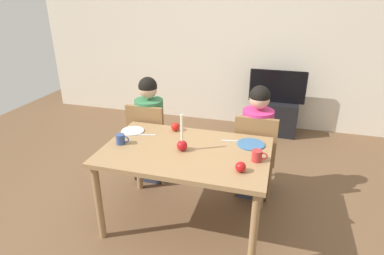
{
  "coord_description": "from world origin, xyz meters",
  "views": [
    {
      "loc": [
        0.72,
        -2.31,
        2.0
      ],
      "look_at": [
        0.0,
        0.2,
        0.87
      ],
      "focal_mm": 30.19,
      "sensor_mm": 36.0,
      "label": 1
    }
  ],
  "objects": [
    {
      "name": "ground_plane",
      "position": [
        0.0,
        0.0,
        0.0
      ],
      "size": [
        7.68,
        7.68,
        0.0
      ],
      "primitive_type": "plane",
      "color": "brown"
    },
    {
      "name": "back_wall",
      "position": [
        0.0,
        2.6,
        1.3
      ],
      "size": [
        6.4,
        0.1,
        2.6
      ],
      "primitive_type": "cube",
      "color": "beige",
      "rests_on": "ground"
    },
    {
      "name": "dining_table",
      "position": [
        0.0,
        0.0,
        0.67
      ],
      "size": [
        1.4,
        0.9,
        0.75
      ],
      "color": "#99754C",
      "rests_on": "ground"
    },
    {
      "name": "chair_left",
      "position": [
        -0.6,
        0.61,
        0.51
      ],
      "size": [
        0.4,
        0.4,
        0.9
      ],
      "color": "olive",
      "rests_on": "ground"
    },
    {
      "name": "chair_right",
      "position": [
        0.54,
        0.61,
        0.51
      ],
      "size": [
        0.4,
        0.4,
        0.9
      ],
      "color": "olive",
      "rests_on": "ground"
    },
    {
      "name": "person_left_child",
      "position": [
        -0.6,
        0.64,
        0.57
      ],
      "size": [
        0.3,
        0.3,
        1.17
      ],
      "color": "#33384C",
      "rests_on": "ground"
    },
    {
      "name": "person_right_child",
      "position": [
        0.54,
        0.64,
        0.57
      ],
      "size": [
        0.3,
        0.3,
        1.17
      ],
      "color": "#33384C",
      "rests_on": "ground"
    },
    {
      "name": "tv_stand",
      "position": [
        0.66,
        2.3,
        0.24
      ],
      "size": [
        0.64,
        0.4,
        0.48
      ],
      "primitive_type": "cube",
      "color": "black",
      "rests_on": "ground"
    },
    {
      "name": "tv",
      "position": [
        0.66,
        2.3,
        0.71
      ],
      "size": [
        0.79,
        0.05,
        0.46
      ],
      "color": "black",
      "rests_on": "tv_stand"
    },
    {
      "name": "candle_centerpiece",
      "position": [
        -0.02,
        -0.02,
        0.82
      ],
      "size": [
        0.09,
        0.09,
        0.32
      ],
      "color": "red",
      "rests_on": "dining_table"
    },
    {
      "name": "plate_left",
      "position": [
        -0.59,
        0.22,
        0.76
      ],
      "size": [
        0.21,
        0.21,
        0.01
      ],
      "primitive_type": "cylinder",
      "color": "white",
      "rests_on": "dining_table"
    },
    {
      "name": "plate_right",
      "position": [
        0.52,
        0.24,
        0.76
      ],
      "size": [
        0.24,
        0.24,
        0.01
      ],
      "primitive_type": "cylinder",
      "color": "teal",
      "rests_on": "dining_table"
    },
    {
      "name": "mug_left",
      "position": [
        -0.57,
        -0.05,
        0.79
      ],
      "size": [
        0.12,
        0.08,
        0.09
      ],
      "color": "#33477F",
      "rests_on": "dining_table"
    },
    {
      "name": "mug_right",
      "position": [
        0.6,
        -0.03,
        0.8
      ],
      "size": [
        0.12,
        0.08,
        0.09
      ],
      "color": "#B72D2D",
      "rests_on": "dining_table"
    },
    {
      "name": "fork_left",
      "position": [
        -0.43,
        0.17,
        0.75
      ],
      "size": [
        0.18,
        0.05,
        0.01
      ],
      "primitive_type": "cube",
      "rotation": [
        0.0,
        0.0,
        0.23
      ],
      "color": "silver",
      "rests_on": "dining_table"
    },
    {
      "name": "fork_right",
      "position": [
        0.35,
        0.27,
        0.75
      ],
      "size": [
        0.18,
        0.05,
        0.01
      ],
      "primitive_type": "cube",
      "rotation": [
        0.0,
        0.0,
        0.18
      ],
      "color": "silver",
      "rests_on": "dining_table"
    },
    {
      "name": "apple_near_candle",
      "position": [
        -0.21,
        0.35,
        0.79
      ],
      "size": [
        0.08,
        0.08,
        0.08
      ],
      "primitive_type": "sphere",
      "color": "red",
      "rests_on": "dining_table"
    },
    {
      "name": "apple_by_left_plate",
      "position": [
        0.49,
        -0.23,
        0.79
      ],
      "size": [
        0.08,
        0.08,
        0.08
      ],
      "primitive_type": "sphere",
      "color": "red",
      "rests_on": "dining_table"
    }
  ]
}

